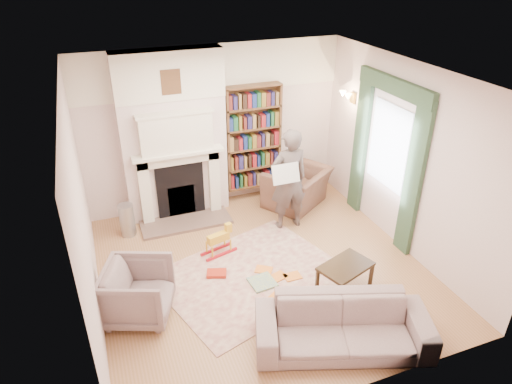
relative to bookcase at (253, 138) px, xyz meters
name	(u,v)px	position (x,y,z in m)	size (l,w,h in m)	color
floor	(262,269)	(-0.65, -2.12, -1.18)	(4.50, 4.50, 0.00)	#96653C
ceiling	(264,77)	(-0.65, -2.12, 1.62)	(4.50, 4.50, 0.00)	white
wall_back	(215,128)	(-0.65, 0.13, 0.22)	(4.50, 4.50, 0.00)	silver
wall_front	(354,290)	(-0.65, -4.37, 0.22)	(4.50, 4.50, 0.00)	silver
wall_left	(82,215)	(-2.90, -2.12, 0.22)	(4.50, 4.50, 0.00)	silver
wall_right	(405,159)	(1.60, -2.12, 0.22)	(4.50, 4.50, 0.00)	silver
fireplace	(174,138)	(-1.40, -0.07, 0.21)	(1.70, 0.58, 2.80)	silver
bookcase	(253,138)	(0.00, 0.00, 0.00)	(1.00, 0.24, 1.85)	brown
window	(389,146)	(1.58, -1.72, 0.27)	(0.02, 0.90, 1.30)	silver
curtain_left	(413,180)	(1.55, -2.42, 0.02)	(0.07, 0.32, 2.40)	#304B33
curtain_right	(360,145)	(1.55, -1.02, 0.02)	(0.07, 0.32, 2.40)	#304B33
pelmet	(395,86)	(1.54, -1.72, 1.20)	(0.09, 1.70, 0.24)	#304B33
wall_sconce	(343,99)	(1.38, -0.62, 0.72)	(0.20, 0.24, 0.24)	gold
rug	(251,275)	(-0.85, -2.20, -1.17)	(2.43, 1.87, 0.01)	beige
armchair_reading	(297,187)	(0.63, -0.57, -0.83)	(1.06, 0.92, 0.69)	brown
armchair_left	(138,292)	(-2.43, -2.43, -0.81)	(0.78, 0.80, 0.73)	gray
sofa	(343,326)	(-0.31, -3.78, -0.88)	(2.00, 0.78, 0.59)	#A59588
man_reading	(289,180)	(0.18, -1.17, -0.32)	(0.63, 0.41, 1.71)	#4F423F
newspaper	(286,174)	(0.03, -1.37, -0.09)	(0.44, 0.02, 0.31)	beige
coffee_table	(344,279)	(0.20, -2.97, -0.95)	(0.70, 0.45, 0.45)	#301F11
paraffin_heater	(127,220)	(-2.35, -0.50, -0.90)	(0.24, 0.24, 0.55)	#9DA0A5
rocking_horse	(218,241)	(-1.13, -1.53, -0.94)	(0.54, 0.21, 0.47)	gold
board_game	(262,282)	(-0.77, -2.43, -1.15)	(0.34, 0.34, 0.03)	#D7DD4E
game_box_lid	(217,273)	(-1.31, -2.02, -1.14)	(0.28, 0.18, 0.05)	#AC2513
comic_annuals	(277,280)	(-0.55, -2.45, -1.16)	(0.67, 0.90, 0.02)	red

